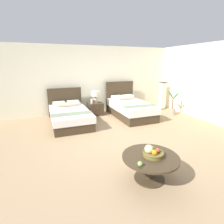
{
  "coord_description": "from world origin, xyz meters",
  "views": [
    {
      "loc": [
        -1.83,
        -4.03,
        1.92
      ],
      "look_at": [
        -0.08,
        0.49,
        0.6
      ],
      "focal_mm": 28.49,
      "sensor_mm": 36.0,
      "label": 1
    }
  ],
  "objects_px": {
    "nightstand": "(96,109)",
    "loose_apple": "(140,164)",
    "coffee_table": "(150,162)",
    "floor_lamp_corner": "(162,96)",
    "bed_near_corner": "(130,108)",
    "bed_near_window": "(69,115)",
    "fruit_bowl": "(152,152)",
    "potted_palm": "(172,107)",
    "table_lamp": "(95,95)",
    "vase": "(92,101)"
  },
  "relations": [
    {
      "from": "nightstand",
      "to": "loose_apple",
      "type": "relative_size",
      "value": 6.81
    },
    {
      "from": "nightstand",
      "to": "loose_apple",
      "type": "bearing_deg",
      "value": -97.33
    },
    {
      "from": "coffee_table",
      "to": "floor_lamp_corner",
      "type": "bearing_deg",
      "value": 51.59
    },
    {
      "from": "bed_near_corner",
      "to": "loose_apple",
      "type": "relative_size",
      "value": 26.92
    },
    {
      "from": "bed_near_window",
      "to": "coffee_table",
      "type": "height_order",
      "value": "bed_near_window"
    },
    {
      "from": "coffee_table",
      "to": "floor_lamp_corner",
      "type": "xyz_separation_m",
      "value": [
        3.2,
        4.04,
        0.26
      ]
    },
    {
      "from": "fruit_bowl",
      "to": "loose_apple",
      "type": "relative_size",
      "value": 4.54
    },
    {
      "from": "fruit_bowl",
      "to": "potted_palm",
      "type": "height_order",
      "value": "potted_palm"
    },
    {
      "from": "nightstand",
      "to": "loose_apple",
      "type": "xyz_separation_m",
      "value": [
        -0.56,
        -4.34,
        0.24
      ]
    },
    {
      "from": "bed_near_corner",
      "to": "loose_apple",
      "type": "bearing_deg",
      "value": -114.58
    },
    {
      "from": "table_lamp",
      "to": "floor_lamp_corner",
      "type": "height_order",
      "value": "floor_lamp_corner"
    },
    {
      "from": "floor_lamp_corner",
      "to": "bed_near_window",
      "type": "bearing_deg",
      "value": -172.54
    },
    {
      "from": "nightstand",
      "to": "fruit_bowl",
      "type": "xyz_separation_m",
      "value": [
        -0.21,
        -4.14,
        0.26
      ]
    },
    {
      "from": "loose_apple",
      "to": "vase",
      "type": "bearing_deg",
      "value": 84.71
    },
    {
      "from": "bed_near_window",
      "to": "fruit_bowl",
      "type": "distance_m",
      "value": 3.63
    },
    {
      "from": "bed_near_window",
      "to": "floor_lamp_corner",
      "type": "height_order",
      "value": "floor_lamp_corner"
    },
    {
      "from": "bed_near_corner",
      "to": "potted_palm",
      "type": "relative_size",
      "value": 2.18
    },
    {
      "from": "vase",
      "to": "bed_near_window",
      "type": "bearing_deg",
      "value": -147.48
    },
    {
      "from": "bed_near_window",
      "to": "potted_palm",
      "type": "distance_m",
      "value": 3.87
    },
    {
      "from": "loose_apple",
      "to": "bed_near_corner",
      "type": "bearing_deg",
      "value": 65.42
    },
    {
      "from": "nightstand",
      "to": "fruit_bowl",
      "type": "distance_m",
      "value": 4.16
    },
    {
      "from": "vase",
      "to": "nightstand",
      "type": "bearing_deg",
      "value": 14.08
    },
    {
      "from": "bed_near_window",
      "to": "floor_lamp_corner",
      "type": "bearing_deg",
      "value": 7.46
    },
    {
      "from": "coffee_table",
      "to": "potted_palm",
      "type": "bearing_deg",
      "value": 46.01
    },
    {
      "from": "table_lamp",
      "to": "floor_lamp_corner",
      "type": "relative_size",
      "value": 0.39
    },
    {
      "from": "bed_near_corner",
      "to": "fruit_bowl",
      "type": "bearing_deg",
      "value": -111.04
    },
    {
      "from": "potted_palm",
      "to": "bed_near_corner",
      "type": "bearing_deg",
      "value": 166.79
    },
    {
      "from": "table_lamp",
      "to": "vase",
      "type": "relative_size",
      "value": 2.6
    },
    {
      "from": "bed_near_window",
      "to": "potted_palm",
      "type": "relative_size",
      "value": 2.19
    },
    {
      "from": "vase",
      "to": "floor_lamp_corner",
      "type": "distance_m",
      "value": 3.12
    },
    {
      "from": "nightstand",
      "to": "table_lamp",
      "type": "relative_size",
      "value": 1.16
    },
    {
      "from": "bed_near_window",
      "to": "table_lamp",
      "type": "distance_m",
      "value": 1.35
    },
    {
      "from": "loose_apple",
      "to": "potted_palm",
      "type": "bearing_deg",
      "value": 44.94
    },
    {
      "from": "potted_palm",
      "to": "fruit_bowl",
      "type": "bearing_deg",
      "value": -133.67
    },
    {
      "from": "bed_near_window",
      "to": "nightstand",
      "type": "height_order",
      "value": "bed_near_window"
    },
    {
      "from": "fruit_bowl",
      "to": "loose_apple",
      "type": "distance_m",
      "value": 0.4
    },
    {
      "from": "nightstand",
      "to": "coffee_table",
      "type": "xyz_separation_m",
      "value": [
        -0.24,
        -4.14,
        0.09
      ]
    },
    {
      "from": "nightstand",
      "to": "coffee_table",
      "type": "bearing_deg",
      "value": -93.34
    },
    {
      "from": "bed_near_window",
      "to": "vase",
      "type": "bearing_deg",
      "value": 32.52
    },
    {
      "from": "fruit_bowl",
      "to": "potted_palm",
      "type": "bearing_deg",
      "value": 46.33
    },
    {
      "from": "nightstand",
      "to": "floor_lamp_corner",
      "type": "relative_size",
      "value": 0.45
    },
    {
      "from": "bed_near_corner",
      "to": "table_lamp",
      "type": "height_order",
      "value": "bed_near_corner"
    },
    {
      "from": "nightstand",
      "to": "vase",
      "type": "relative_size",
      "value": 3.02
    },
    {
      "from": "floor_lamp_corner",
      "to": "potted_palm",
      "type": "relative_size",
      "value": 1.21
    },
    {
      "from": "bed_near_window",
      "to": "vase",
      "type": "height_order",
      "value": "bed_near_window"
    },
    {
      "from": "bed_near_window",
      "to": "table_lamp",
      "type": "relative_size",
      "value": 4.62
    },
    {
      "from": "nightstand",
      "to": "potted_palm",
      "type": "distance_m",
      "value": 2.95
    },
    {
      "from": "loose_apple",
      "to": "floor_lamp_corner",
      "type": "xyz_separation_m",
      "value": [
        3.52,
        4.24,
        0.11
      ]
    },
    {
      "from": "bed_near_window",
      "to": "coffee_table",
      "type": "relative_size",
      "value": 2.23
    },
    {
      "from": "floor_lamp_corner",
      "to": "bed_near_corner",
      "type": "bearing_deg",
      "value": -163.67
    }
  ]
}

